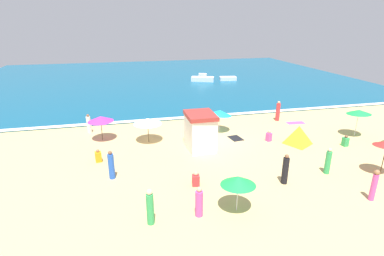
{
  "coord_description": "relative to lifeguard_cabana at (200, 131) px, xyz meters",
  "views": [
    {
      "loc": [
        -6.77,
        -20.66,
        8.89
      ],
      "look_at": [
        -1.59,
        1.29,
        0.8
      ],
      "focal_mm": 28.04,
      "sensor_mm": 36.0,
      "label": 1
    }
  ],
  "objects": [
    {
      "name": "beach_towel_0",
      "position": [
        10.1,
        3.74,
        -1.38
      ],
      "size": [
        1.72,
        0.91,
        0.01
      ],
      "color": "#D84CA5",
      "rests_on": "ground_plane"
    },
    {
      "name": "beach_towel_1",
      "position": [
        3.32,
        1.39,
        -1.38
      ],
      "size": [
        1.09,
        1.4,
        0.01
      ],
      "color": "black",
      "rests_on": "ground_plane"
    },
    {
      "name": "beach_umbrella_7",
      "position": [
        -3.55,
        2.27,
        0.31
      ],
      "size": [
        3.0,
        3.0,
        1.94
      ],
      "color": "#4C3823",
      "rests_on": "ground_plane"
    },
    {
      "name": "beachgoer_5",
      "position": [
        3.48,
        -5.88,
        -0.54
      ],
      "size": [
        0.43,
        0.43,
        1.82
      ],
      "color": "black",
      "rests_on": "ground_plane"
    },
    {
      "name": "beachgoer_3",
      "position": [
        -6.22,
        -3.01,
        -0.56
      ],
      "size": [
        0.48,
        0.48,
        1.78
      ],
      "color": "blue",
      "rests_on": "ground_plane"
    },
    {
      "name": "beach_umbrella_1",
      "position": [
        12.96,
        -0.37,
        0.67
      ],
      "size": [
        2.57,
        2.57,
        2.29
      ],
      "color": "silver",
      "rests_on": "ground_plane"
    },
    {
      "name": "beachgoer_7",
      "position": [
        6.64,
        -5.4,
        -0.6
      ],
      "size": [
        0.47,
        0.47,
        1.69
      ],
      "color": "green",
      "rests_on": "ground_plane"
    },
    {
      "name": "ground_plane",
      "position": [
        1.54,
        1.12,
        -1.39
      ],
      "size": [
        60.0,
        60.0,
        0.0
      ],
      "primitive_type": "plane",
      "color": "#D8B775"
    },
    {
      "name": "beachgoer_6",
      "position": [
        8.79,
        4.78,
        -0.51
      ],
      "size": [
        0.42,
        0.42,
        1.89
      ],
      "color": "red",
      "rests_on": "ground_plane"
    },
    {
      "name": "ocean_water",
      "position": [
        1.54,
        29.12,
        -1.34
      ],
      "size": [
        60.0,
        44.0,
        0.1
      ],
      "primitive_type": "cube",
      "color": "#0F567A",
      "rests_on": "ground_plane"
    },
    {
      "name": "beachgoer_10",
      "position": [
        -7.14,
        -0.48,
        -1.01
      ],
      "size": [
        0.45,
        0.45,
        0.89
      ],
      "color": "orange",
      "rests_on": "ground_plane"
    },
    {
      "name": "beachgoer_2",
      "position": [
        -1.56,
        -4.95,
        -1.01
      ],
      "size": [
        0.48,
        0.48,
        0.88
      ],
      "color": "red",
      "rests_on": "ground_plane"
    },
    {
      "name": "beach_umbrella_0",
      "position": [
        -0.17,
        -7.74,
        0.28
      ],
      "size": [
        1.78,
        1.8,
        1.94
      ],
      "color": "silver",
      "rests_on": "ground_plane"
    },
    {
      "name": "beachgoer_0",
      "position": [
        -2.09,
        -7.73,
        -0.66
      ],
      "size": [
        0.52,
        0.52,
        1.57
      ],
      "color": "#D84CA5",
      "rests_on": "ground_plane"
    },
    {
      "name": "beachgoer_9",
      "position": [
        -8.19,
        5.43,
        -0.63
      ],
      "size": [
        0.4,
        0.4,
        1.63
      ],
      "color": "white",
      "rests_on": "ground_plane"
    },
    {
      "name": "beachgoer_1",
      "position": [
        10.74,
        -1.97,
        -1.01
      ],
      "size": [
        0.39,
        0.39,
        0.87
      ],
      "color": "green",
      "rests_on": "ground_plane"
    },
    {
      "name": "small_boat_0",
      "position": [
        10.95,
        24.56,
        -1.0
      ],
      "size": [
        2.69,
        1.5,
        0.58
      ],
      "color": "white",
      "rests_on": "ocean_water"
    },
    {
      "name": "beach_umbrella_8",
      "position": [
        2.55,
        3.26,
        0.27
      ],
      "size": [
        2.75,
        2.74,
        1.97
      ],
      "color": "silver",
      "rests_on": "ground_plane"
    },
    {
      "name": "beachgoer_4",
      "position": [
        5.62,
        0.27,
        -0.99
      ],
      "size": [
        0.45,
        0.45,
        0.9
      ],
      "color": "#D84CA5",
      "rests_on": "ground_plane"
    },
    {
      "name": "beachgoer_11",
      "position": [
        7.05,
        -8.5,
        -0.51
      ],
      "size": [
        0.4,
        0.4,
        1.77
      ],
      "color": "#D84CA5",
      "rests_on": "ground_plane"
    },
    {
      "name": "lifeguard_cabana",
      "position": [
        0.0,
        0.0,
        0.0
      ],
      "size": [
        2.0,
        2.51,
        2.74
      ],
      "color": "white",
      "rests_on": "ground_plane"
    },
    {
      "name": "beach_tent",
      "position": [
        7.52,
        -0.74,
        -0.67
      ],
      "size": [
        2.14,
        2.24,
        1.43
      ],
      "color": "yellow",
      "rests_on": "ground_plane"
    },
    {
      "name": "beachgoer_8",
      "position": [
        -4.42,
        -7.8,
        -0.52
      ],
      "size": [
        0.41,
        0.41,
        1.81
      ],
      "color": "green",
      "rests_on": "ground_plane"
    },
    {
      "name": "wave_breaker_foam",
      "position": [
        1.54,
        7.42,
        -1.29
      ],
      "size": [
        57.0,
        0.7,
        0.01
      ],
      "primitive_type": "cube",
      "color": "white",
      "rests_on": "ocean_water"
    },
    {
      "name": "small_boat_1",
      "position": [
        6.93,
        24.8,
        -0.87
      ],
      "size": [
        3.68,
        2.48,
        1.18
      ],
      "color": "white",
      "rests_on": "ocean_water"
    },
    {
      "name": "beach_umbrella_5",
      "position": [
        -7.05,
        3.45,
        0.37
      ],
      "size": [
        2.75,
        2.75,
        1.98
      ],
      "color": "#4C3823",
      "rests_on": "ground_plane"
    }
  ]
}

